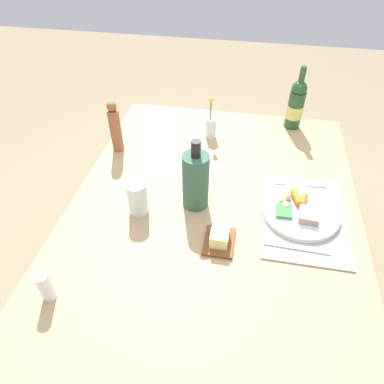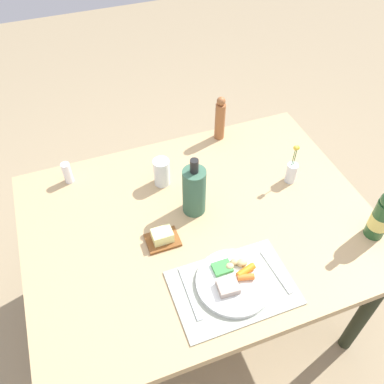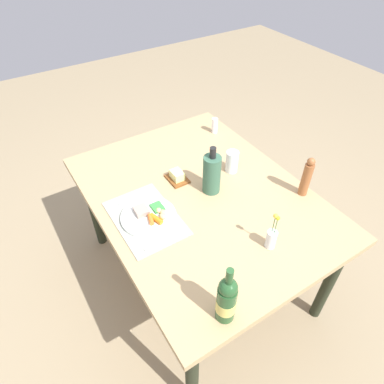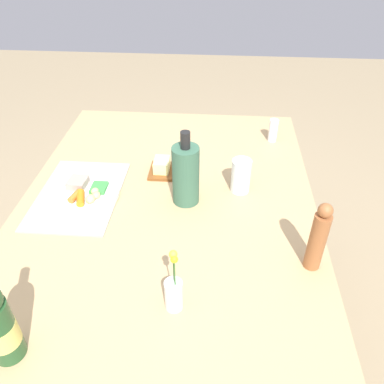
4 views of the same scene
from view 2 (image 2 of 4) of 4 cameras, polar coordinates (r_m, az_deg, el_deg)
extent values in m
plane|color=#948162|center=(2.31, 0.84, -15.72)|extent=(8.00, 8.00, 0.00)
cube|color=tan|center=(1.70, 1.11, -4.50)|extent=(1.43, 1.08, 0.04)
cylinder|color=#252A1B|center=(2.06, 23.17, -15.13)|extent=(0.06, 0.06, 0.71)
cylinder|color=#252A1B|center=(2.24, -18.78, -6.05)|extent=(0.06, 0.06, 0.71)
cylinder|color=#252A1B|center=(2.45, 10.93, 2.02)|extent=(0.06, 0.06, 0.71)
cube|color=#9CA090|center=(1.51, 5.67, -13.24)|extent=(0.44, 0.30, 0.01)
cylinder|color=white|center=(1.51, 5.92, -12.46)|extent=(0.28, 0.28, 0.02)
cube|color=tan|center=(1.48, 5.07, -13.09)|extent=(0.08, 0.07, 0.03)
cylinder|color=orange|center=(1.50, 7.57, -11.76)|extent=(0.06, 0.04, 0.02)
cylinder|color=orange|center=(1.52, 7.56, -10.89)|extent=(0.08, 0.05, 0.03)
ellipsoid|color=#DCBC80|center=(1.52, 5.34, -10.33)|extent=(0.03, 0.03, 0.02)
ellipsoid|color=tan|center=(1.53, 5.99, -9.71)|extent=(0.04, 0.03, 0.02)
ellipsoid|color=#D7B976|center=(1.53, 7.07, -9.78)|extent=(0.04, 0.03, 0.03)
cube|color=green|center=(1.52, 4.25, -10.53)|extent=(0.07, 0.06, 0.01)
cube|color=silver|center=(1.49, -0.29, -13.96)|extent=(0.03, 0.22, 0.00)
cube|color=silver|center=(1.57, 11.73, -10.86)|extent=(0.03, 0.20, 0.00)
cylinder|color=#965830|center=(2.02, 3.93, 9.85)|extent=(0.05, 0.05, 0.20)
sphere|color=#965830|center=(1.95, 4.11, 12.60)|extent=(0.04, 0.04, 0.04)
cube|color=brown|center=(1.62, -4.13, -6.75)|extent=(0.13, 0.10, 0.01)
cube|color=#EAEC91|center=(1.60, -4.19, -6.12)|extent=(0.08, 0.06, 0.05)
cylinder|color=white|center=(1.89, -17.09, 2.59)|extent=(0.04, 0.04, 0.10)
cylinder|color=silver|center=(1.79, -4.27, 2.80)|extent=(0.07, 0.07, 0.13)
cylinder|color=#A6CFBF|center=(1.81, -4.23, 2.21)|extent=(0.07, 0.07, 0.07)
cylinder|color=#365F48|center=(1.64, 0.17, 0.06)|extent=(0.10, 0.10, 0.22)
cylinder|color=black|center=(1.54, 0.18, 3.63)|extent=(0.03, 0.03, 0.06)
cylinder|color=silver|center=(1.86, 13.76, 2.62)|extent=(0.05, 0.05, 0.10)
cylinder|color=#3F7233|center=(1.84, 14.04, 3.81)|extent=(0.00, 0.00, 0.19)
sphere|color=#CFD71F|center=(1.78, 14.59, 6.04)|extent=(0.02, 0.02, 0.02)
cylinder|color=#3F7233|center=(1.83, 13.81, 3.72)|extent=(0.00, 0.00, 0.19)
sphere|color=yellow|center=(1.76, 14.36, 6.01)|extent=(0.02, 0.02, 0.02)
cylinder|color=#244F27|center=(1.74, 24.92, -3.48)|extent=(0.08, 0.08, 0.18)
cylinder|color=#E1D167|center=(1.74, 24.83, -3.67)|extent=(0.08, 0.08, 0.06)
camera|label=1|loc=(1.11, -48.55, 10.64)|focal=32.74mm
camera|label=3|loc=(1.53, 68.13, 18.93)|focal=31.82mm
camera|label=4|loc=(1.95, 35.78, 27.09)|focal=36.35mm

